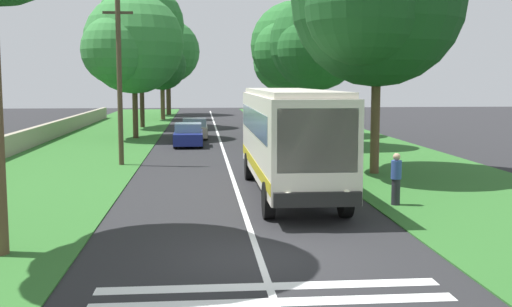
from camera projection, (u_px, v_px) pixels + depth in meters
The scene contains 18 objects.
ground at pixel (259, 257), 14.48m from camera, with size 160.00×160.00×0.00m, color #262628.
grass_verge_left at pixel (49, 170), 28.60m from camera, with size 120.00×8.00×0.04m, color #2D6628.
grass_verge_right at pixel (400, 165), 30.04m from camera, with size 120.00×8.00×0.04m, color #2D6628.
centre_line at pixel (229, 168), 29.32m from camera, with size 110.00×0.16×0.01m, color silver.
coach_bus at pixel (289, 135), 22.27m from camera, with size 11.16×2.62×3.73m.
trailing_car_0 at pixel (188, 135), 38.98m from camera, with size 4.30×1.78×1.43m.
trailing_car_1 at pixel (195, 129), 44.09m from camera, with size 4.30×1.78×1.43m.
roadside_tree_left_0 at pixel (131, 46), 43.30m from camera, with size 8.23×6.90×9.99m.
roadside_tree_left_2 at pixel (161, 68), 64.37m from camera, with size 6.29×5.03×7.97m.
roadside_tree_left_3 at pixel (166, 53), 73.25m from camera, with size 8.98×7.41×11.10m.
roadside_tree_left_4 at pixel (138, 28), 53.42m from camera, with size 9.32×7.37×12.36m.
roadside_tree_right_0 at pixel (373, 3), 26.55m from camera, with size 8.60×7.40×11.13m.
roadside_tree_right_1 at pixel (292, 49), 45.66m from camera, with size 8.06×6.41×9.73m.
roadside_tree_right_2 at pixel (280, 64), 54.77m from camera, with size 6.07×5.10×8.14m.
roadside_tree_right_4 at pixel (314, 46), 37.78m from camera, with size 6.81×5.63×9.03m.
utility_pole at pixel (119, 80), 29.66m from camera, with size 0.24×1.40×7.76m.
roadside_wall at pixel (5, 146), 33.18m from camera, with size 70.00×0.40×1.13m, color #9E937F.
pedestrian at pixel (396, 178), 20.30m from camera, with size 0.34×0.34×1.69m.
Camera 1 is at (-14.05, 1.33, 4.05)m, focal length 44.12 mm.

